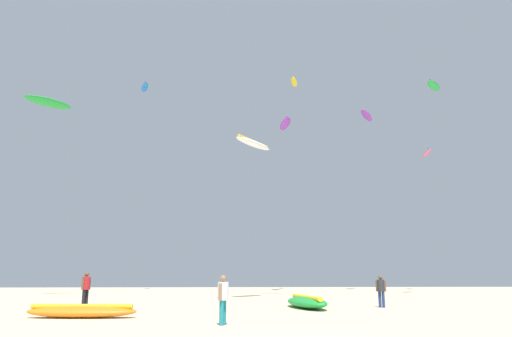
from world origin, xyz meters
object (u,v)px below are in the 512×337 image
at_px(kite_aloft_0, 427,153).
at_px(kite_aloft_7, 434,86).
at_px(kite_aloft_8, 145,87).
at_px(kite_grounded_mid, 82,311).
at_px(kite_aloft_1, 285,124).
at_px(person_foreground, 223,296).
at_px(person_midground, 86,286).
at_px(kite_aloft_5, 253,144).
at_px(kite_aloft_3, 367,116).
at_px(person_left, 381,289).
at_px(kite_grounded_near, 306,302).
at_px(kite_aloft_4, 294,82).
at_px(kite_aloft_6, 48,102).

height_order(kite_aloft_0, kite_aloft_7, kite_aloft_7).
bearing_deg(kite_aloft_8, kite_grounded_mid, -82.88).
distance_m(kite_aloft_0, kite_aloft_8, 33.31).
height_order(kite_aloft_1, kite_aloft_8, kite_aloft_8).
distance_m(person_foreground, kite_aloft_7, 34.11).
relative_size(person_midground, kite_aloft_5, 0.44).
bearing_deg(kite_grounded_mid, kite_aloft_3, 56.44).
bearing_deg(kite_aloft_8, person_left, -58.10).
xyz_separation_m(person_foreground, kite_grounded_mid, (-5.31, 3.11, -0.67)).
bearing_deg(kite_grounded_near, kite_aloft_1, 84.85).
bearing_deg(kite_aloft_5, kite_aloft_3, 51.32).
height_order(person_midground, kite_grounded_mid, person_midground).
distance_m(kite_aloft_0, kite_aloft_1, 17.21).
bearing_deg(kite_aloft_7, kite_aloft_4, 129.49).
xyz_separation_m(kite_grounded_near, kite_aloft_4, (3.72, 27.74, 23.36)).
xyz_separation_m(person_left, kite_grounded_near, (-3.86, -0.26, -0.63)).
height_order(person_midground, kite_aloft_0, kite_aloft_0).
height_order(kite_grounded_near, kite_aloft_8, kite_aloft_8).
bearing_deg(kite_grounded_mid, person_left, 21.89).
bearing_deg(kite_grounded_near, kite_aloft_0, 55.64).
relative_size(person_left, kite_aloft_6, 0.43).
bearing_deg(kite_aloft_7, kite_aloft_8, 154.43).
relative_size(kite_aloft_3, kite_aloft_6, 1.12).
height_order(person_foreground, kite_aloft_5, kite_aloft_5).
distance_m(person_midground, kite_aloft_4, 37.71).
bearing_deg(kite_aloft_0, kite_aloft_7, -109.64).
height_order(kite_aloft_0, kite_aloft_4, kite_aloft_4).
bearing_deg(person_midground, kite_grounded_mid, -45.27).
relative_size(person_midground, kite_aloft_3, 0.42).
bearing_deg(kite_aloft_3, person_midground, -131.95).
bearing_deg(person_midground, kite_grounded_near, 22.56).
bearing_deg(kite_aloft_8, kite_aloft_5, -58.38).
height_order(person_midground, kite_aloft_1, kite_aloft_1).
bearing_deg(person_foreground, person_left, 72.50).
xyz_separation_m(person_midground, kite_aloft_6, (-7.95, 13.36, 14.74)).
relative_size(kite_aloft_1, kite_aloft_4, 1.47).
bearing_deg(kite_grounded_mid, kite_aloft_1, 68.61).
height_order(person_foreground, kite_aloft_6, kite_aloft_6).
xyz_separation_m(kite_grounded_near, kite_grounded_mid, (-9.36, -5.05, -0.05)).
distance_m(kite_aloft_1, kite_aloft_6, 23.37).
height_order(kite_grounded_near, kite_aloft_0, kite_aloft_0).
bearing_deg(kite_aloft_4, person_midground, -119.36).
distance_m(kite_aloft_6, kite_aloft_8, 16.03).
bearing_deg(kite_grounded_mid, kite_aloft_6, 115.92).
height_order(kite_grounded_near, kite_grounded_mid, kite_grounded_near).
distance_m(kite_aloft_3, kite_aloft_8, 25.65).
distance_m(kite_aloft_3, kite_aloft_4, 9.22).
bearing_deg(kite_aloft_4, kite_aloft_8, 178.59).
relative_size(kite_aloft_6, kite_aloft_8, 1.25).
bearing_deg(person_left, kite_grounded_near, -52.09).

